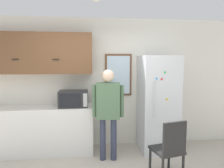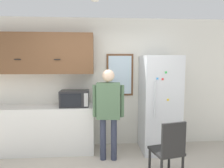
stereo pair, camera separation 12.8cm
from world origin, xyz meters
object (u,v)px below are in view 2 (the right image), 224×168
(person, at_px, (108,106))
(chair, at_px, (169,148))
(refrigerator, at_px, (159,104))
(microwave, at_px, (75,98))

(person, distance_m, chair, 1.24)
(refrigerator, bearing_deg, microwave, 178.37)
(microwave, distance_m, chair, 1.97)
(microwave, bearing_deg, refrigerator, -1.63)
(refrigerator, xyz_separation_m, chair, (-0.17, -1.08, -0.44))
(refrigerator, bearing_deg, person, -161.53)
(microwave, relative_size, refrigerator, 0.29)
(person, height_order, chair, person)
(refrigerator, relative_size, chair, 2.04)
(refrigerator, height_order, chair, refrigerator)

